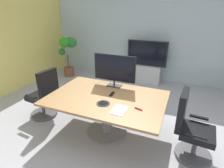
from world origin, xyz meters
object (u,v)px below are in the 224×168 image
object	(u,v)px
conference_table	(107,105)
remote_control	(112,94)
office_chair_left	(45,98)
conference_phone	(103,102)
office_chair_right	(191,131)
tv_monitor	(114,69)
wall_display_unit	(146,69)
potted_plant	(67,49)

from	to	relation	value
conference_table	remote_control	size ratio (longest dim) A/B	11.99
office_chair_left	conference_phone	world-z (taller)	office_chair_left
conference_table	office_chair_right	xyz separation A→B (m)	(1.43, -0.03, -0.13)
tv_monitor	wall_display_unit	world-z (taller)	tv_monitor
potted_plant	conference_phone	bearing A→B (deg)	-45.70
conference_table	potted_plant	bearing A→B (deg)	136.60
conference_table	potted_plant	world-z (taller)	potted_plant
office_chair_left	office_chair_right	world-z (taller)	same
wall_display_unit	conference_phone	size ratio (longest dim) A/B	5.95
office_chair_right	wall_display_unit	xyz separation A→B (m)	(-1.33, 2.81, -0.01)
office_chair_left	remote_control	xyz separation A→B (m)	(1.48, 0.14, 0.30)
office_chair_left	conference_phone	xyz separation A→B (m)	(1.48, -0.23, 0.32)
wall_display_unit	remote_control	xyz separation A→B (m)	(-0.05, -2.65, 0.32)
wall_display_unit	conference_phone	bearing A→B (deg)	-91.04
office_chair_right	wall_display_unit	size ratio (longest dim) A/B	0.83
office_chair_left	potted_plant	bearing A→B (deg)	-150.41
office_chair_right	potted_plant	distance (m)	4.59
wall_display_unit	remote_control	distance (m)	2.67
potted_plant	office_chair_right	bearing A→B (deg)	-31.28
office_chair_right	tv_monitor	world-z (taller)	tv_monitor
office_chair_left	conference_phone	bearing A→B (deg)	86.99
office_chair_right	potted_plant	size ratio (longest dim) A/B	0.81
office_chair_left	conference_table	bearing A→B (deg)	96.42
conference_table	office_chair_right	bearing A→B (deg)	-1.38
remote_control	tv_monitor	bearing A→B (deg)	102.78
conference_table	office_chair_left	world-z (taller)	office_chair_left
office_chair_right	conference_phone	size ratio (longest dim) A/B	4.95
conference_table	remote_control	distance (m)	0.22
office_chair_right	conference_phone	bearing A→B (deg)	103.55
conference_table	office_chair_left	bearing A→B (deg)	-179.37
conference_phone	potted_plant	bearing A→B (deg)	134.30
conference_table	tv_monitor	distance (m)	0.73
office_chair_right	remote_control	world-z (taller)	office_chair_right
conference_table	wall_display_unit	distance (m)	2.78
tv_monitor	potted_plant	distance (m)	3.03
tv_monitor	conference_phone	xyz separation A→B (m)	(0.10, -0.75, -0.33)
remote_control	potted_plant	bearing A→B (deg)	136.18
tv_monitor	conference_phone	bearing A→B (deg)	-82.17
conference_phone	office_chair_left	bearing A→B (deg)	171.21
tv_monitor	conference_phone	distance (m)	0.83
conference_table	conference_phone	world-z (taller)	conference_phone
wall_display_unit	remote_control	world-z (taller)	wall_display_unit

